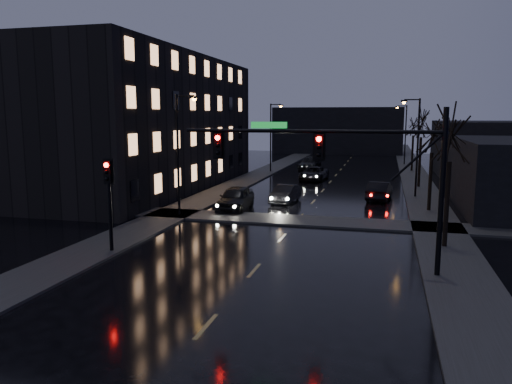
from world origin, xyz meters
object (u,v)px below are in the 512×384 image
Objects in this scene: oncoming_car_c at (314,174)px; oncoming_car_d at (310,163)px; oncoming_car_b at (285,194)px; lead_car at (380,191)px; oncoming_car_a at (235,198)px.

oncoming_car_d is at bearing 106.03° from oncoming_car_c.
oncoming_car_c reaches higher than oncoming_car_b.
oncoming_car_b is 0.91× the size of lead_car.
oncoming_car_a reaches higher than lead_car.
lead_car is (6.78, -10.73, 0.04)m from oncoming_car_c.
oncoming_car_a reaches higher than oncoming_car_d.
oncoming_car_a is 0.97× the size of oncoming_car_c.
oncoming_car_c is at bearing 77.85° from oncoming_car_a.
lead_car is (9.87, 6.86, -0.09)m from oncoming_car_a.
lead_car is (7.03, 2.99, 0.07)m from oncoming_car_b.
oncoming_car_a reaches higher than oncoming_car_b.
oncoming_car_c is 1.12× the size of lead_car.
oncoming_car_d is 22.43m from lead_car.
oncoming_car_a is at bearing -94.89° from oncoming_car_c.
oncoming_car_c is at bearing -76.28° from oncoming_car_d.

